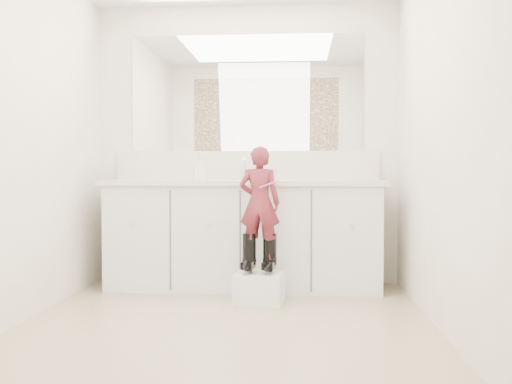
{
  "coord_description": "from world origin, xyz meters",
  "views": [
    {
      "loc": [
        0.45,
        -3.44,
        0.96
      ],
      "look_at": [
        0.13,
        0.84,
        0.81
      ],
      "focal_mm": 40.0,
      "sensor_mm": 36.0,
      "label": 1
    }
  ],
  "objects": [
    {
      "name": "vanity_cabinet",
      "position": [
        0.0,
        1.23,
        0.42
      ],
      "size": [
        2.2,
        0.55,
        0.85
      ],
      "primitive_type": "cube",
      "color": "silver",
      "rests_on": "floor"
    },
    {
      "name": "step_stool",
      "position": [
        0.17,
        0.69,
        0.11
      ],
      "size": [
        0.38,
        0.33,
        0.22
      ],
      "primitive_type": "cube",
      "rotation": [
        0.0,
        0.0,
        -0.12
      ],
      "color": "white",
      "rests_on": "floor"
    },
    {
      "name": "toddler",
      "position": [
        0.17,
        0.71,
        0.73
      ],
      "size": [
        0.32,
        0.23,
        0.82
      ],
      "primitive_type": "imported",
      "rotation": [
        0.0,
        0.0,
        3.02
      ],
      "color": "#AF3644",
      "rests_on": "step_stool"
    },
    {
      "name": "faucet",
      "position": [
        0.0,
        1.38,
        0.94
      ],
      "size": [
        0.08,
        0.08,
        0.1
      ],
      "primitive_type": "cylinder",
      "color": "silver",
      "rests_on": "countertop"
    },
    {
      "name": "cup",
      "position": [
        0.24,
        1.18,
        0.94
      ],
      "size": [
        0.12,
        0.12,
        0.09
      ],
      "primitive_type": "imported",
      "rotation": [
        0.0,
        0.0,
        -0.17
      ],
      "color": "beige",
      "rests_on": "countertop"
    },
    {
      "name": "boot_right",
      "position": [
        0.24,
        0.71,
        0.37
      ],
      "size": [
        0.13,
        0.2,
        0.29
      ],
      "primitive_type": null,
      "rotation": [
        0.0,
        0.0,
        -0.12
      ],
      "color": "black",
      "rests_on": "step_stool"
    },
    {
      "name": "boot_left",
      "position": [
        0.09,
        0.71,
        0.37
      ],
      "size": [
        0.13,
        0.2,
        0.29
      ],
      "primitive_type": null,
      "rotation": [
        0.0,
        0.0,
        -0.12
      ],
      "color": "black",
      "rests_on": "step_stool"
    },
    {
      "name": "wall_left",
      "position": [
        -1.3,
        0.0,
        1.2
      ],
      "size": [
        0.0,
        3.0,
        3.0
      ],
      "primitive_type": "plane",
      "rotation": [
        1.57,
        0.0,
        1.57
      ],
      "color": "beige",
      "rests_on": "floor"
    },
    {
      "name": "wall_front",
      "position": [
        0.0,
        -1.5,
        1.2
      ],
      "size": [
        2.6,
        0.0,
        2.6
      ],
      "primitive_type": "plane",
      "rotation": [
        -1.57,
        0.0,
        0.0
      ],
      "color": "beige",
      "rests_on": "floor"
    },
    {
      "name": "toothbrush",
      "position": [
        0.24,
        0.63,
        0.87
      ],
      "size": [
        0.14,
        0.03,
        0.06
      ],
      "primitive_type": "cylinder",
      "rotation": [
        0.0,
        1.22,
        -0.12
      ],
      "color": "#D15192",
      "rests_on": "toddler"
    },
    {
      "name": "floor",
      "position": [
        0.0,
        0.0,
        0.0
      ],
      "size": [
        3.0,
        3.0,
        0.0
      ],
      "primitive_type": "plane",
      "color": "#896F59",
      "rests_on": "ground"
    },
    {
      "name": "wall_back",
      "position": [
        0.0,
        1.5,
        1.2
      ],
      "size": [
        2.6,
        0.0,
        2.6
      ],
      "primitive_type": "plane",
      "rotation": [
        1.57,
        0.0,
        0.0
      ],
      "color": "beige",
      "rests_on": "floor"
    },
    {
      "name": "backsplash",
      "position": [
        0.0,
        1.49,
        1.02
      ],
      "size": [
        2.28,
        0.03,
        0.25
      ],
      "primitive_type": "cube",
      "color": "beige",
      "rests_on": "countertop"
    },
    {
      "name": "wall_right",
      "position": [
        1.3,
        0.0,
        1.2
      ],
      "size": [
        0.0,
        3.0,
        3.0
      ],
      "primitive_type": "plane",
      "rotation": [
        1.57,
        0.0,
        -1.57
      ],
      "color": "beige",
      "rests_on": "floor"
    },
    {
      "name": "soap_bottle",
      "position": [
        -0.36,
        1.2,
        0.99
      ],
      "size": [
        0.11,
        0.11,
        0.2
      ],
      "primitive_type": "imported",
      "rotation": [
        0.0,
        0.0,
        0.28
      ],
      "color": "silver",
      "rests_on": "countertop"
    },
    {
      "name": "mirror",
      "position": [
        0.0,
        1.49,
        1.64
      ],
      "size": [
        2.0,
        0.02,
        1.0
      ],
      "primitive_type": "cube",
      "color": "white",
      "rests_on": "wall_back"
    },
    {
      "name": "countertop",
      "position": [
        0.0,
        1.21,
        0.87
      ],
      "size": [
        2.28,
        0.58,
        0.04
      ],
      "primitive_type": "cube",
      "color": "beige",
      "rests_on": "vanity_cabinet"
    }
  ]
}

